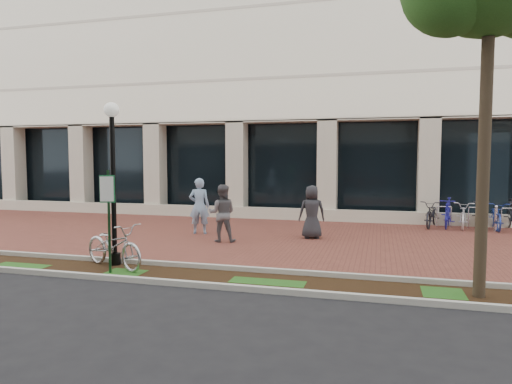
% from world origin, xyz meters
% --- Properties ---
extents(ground, '(120.00, 120.00, 0.00)m').
position_xyz_m(ground, '(0.00, 0.00, 0.00)').
color(ground, black).
rests_on(ground, ground).
extents(brick_plaza, '(40.00, 9.00, 0.01)m').
position_xyz_m(brick_plaza, '(0.00, 0.00, 0.01)').
color(brick_plaza, brown).
rests_on(brick_plaza, ground).
extents(planting_strip, '(40.00, 1.50, 0.01)m').
position_xyz_m(planting_strip, '(0.00, -5.25, 0.01)').
color(planting_strip, black).
rests_on(planting_strip, ground).
extents(curb_plaza_side, '(40.00, 0.12, 0.12)m').
position_xyz_m(curb_plaza_side, '(0.00, -4.50, 0.06)').
color(curb_plaza_side, '#B6B6AB').
rests_on(curb_plaza_side, ground).
extents(curb_street_side, '(40.00, 0.12, 0.12)m').
position_xyz_m(curb_street_side, '(0.00, -6.00, 0.06)').
color(curb_street_side, '#B6B6AB').
rests_on(curb_street_side, ground).
extents(near_office_building, '(40.00, 12.12, 16.00)m').
position_xyz_m(near_office_building, '(0.00, 10.47, 10.05)').
color(near_office_building, '#BEB7A2').
rests_on(near_office_building, ground).
extents(parking_sign, '(0.34, 0.07, 2.35)m').
position_xyz_m(parking_sign, '(-1.76, -5.47, 1.50)').
color(parking_sign, '#153C1C').
rests_on(parking_sign, ground).
extents(lamppost, '(0.36, 0.36, 3.95)m').
position_xyz_m(lamppost, '(-2.10, -4.71, 2.24)').
color(lamppost, black).
rests_on(lamppost, ground).
extents(locked_bicycle, '(2.19, 1.48, 1.09)m').
position_xyz_m(locked_bicycle, '(-1.96, -4.97, 0.54)').
color(locked_bicycle, '#B0B1B5').
rests_on(locked_bicycle, ground).
extents(pedestrian_left, '(0.80, 0.62, 1.94)m').
position_xyz_m(pedestrian_left, '(-1.86, 0.14, 0.97)').
color(pedestrian_left, '#84A4C5').
rests_on(pedestrian_left, ground).
extents(pedestrian_mid, '(1.00, 0.85, 1.80)m').
position_xyz_m(pedestrian_mid, '(-0.61, -1.07, 0.90)').
color(pedestrian_mid, '#5A5A5E').
rests_on(pedestrian_mid, ground).
extents(pedestrian_right, '(0.97, 0.76, 1.75)m').
position_xyz_m(pedestrian_right, '(2.02, 0.26, 0.87)').
color(pedestrian_right, '#26262A').
rests_on(pedestrian_right, ground).
extents(bollard, '(0.12, 0.12, 0.96)m').
position_xyz_m(bollard, '(8.15, 3.34, 0.49)').
color(bollard, silver).
rests_on(bollard, ground).
extents(bike_rack_cluster, '(4.27, 2.05, 1.13)m').
position_xyz_m(bike_rack_cluster, '(7.73, 3.85, 0.53)').
color(bike_rack_cluster, black).
rests_on(bike_rack_cluster, ground).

